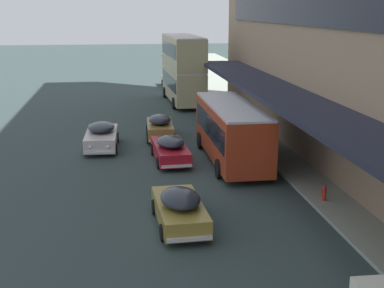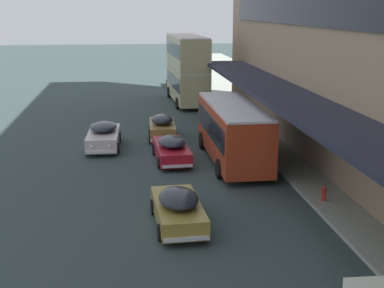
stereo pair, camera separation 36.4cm
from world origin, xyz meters
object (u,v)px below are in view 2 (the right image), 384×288
transit_bus_kerbside_front (233,129)px  sedan_oncoming_front (177,80)px  sedan_lead_near (172,148)px  sedan_far_back (104,136)px  sedan_second_near (178,208)px  transit_bus_kerbside_rear (187,67)px  fire_hydrant (324,194)px  sedan_oncoming_rear (162,127)px

transit_bus_kerbside_front → sedan_oncoming_front: size_ratio=2.10×
sedan_lead_near → sedan_far_back: bearing=138.5°
sedan_far_back → sedan_oncoming_front: bearing=74.6°
transit_bus_kerbside_front → sedan_second_near: size_ratio=2.02×
transit_bus_kerbside_front → sedan_oncoming_front: (-0.20, 29.52, -1.09)m
transit_bus_kerbside_rear → sedan_far_back: bearing=-114.5°
transit_bus_kerbside_front → sedan_lead_near: transit_bus_kerbside_front is taller
fire_hydrant → transit_bus_kerbside_front: bearing=110.6°
transit_bus_kerbside_rear → sedan_far_back: 17.00m
sedan_second_near → fire_hydrant: (6.56, 1.56, -0.25)m
sedan_oncoming_rear → sedan_lead_near: bearing=-88.5°
transit_bus_kerbside_front → sedan_far_back: transit_bus_kerbside_front is taller
sedan_oncoming_rear → fire_hydrant: bearing=-64.7°
transit_bus_kerbside_rear → fire_hydrant: size_ratio=13.88×
sedan_oncoming_rear → sedan_oncoming_front: 23.79m
transit_bus_kerbside_front → sedan_far_back: (-7.22, 4.03, -1.09)m
sedan_second_near → sedan_oncoming_front: sedan_oncoming_front is taller
sedan_oncoming_rear → fire_hydrant: size_ratio=6.15×
transit_bus_kerbside_front → sedan_oncoming_rear: (-3.48, 5.96, -1.07)m
sedan_far_back → sedan_second_near: (3.32, -12.64, -0.03)m
transit_bus_kerbside_rear → sedan_second_near: bearing=-97.4°
sedan_second_near → sedan_lead_near: 9.22m
transit_bus_kerbside_rear → sedan_second_near: transit_bus_kerbside_rear is taller
sedan_second_near → fire_hydrant: size_ratio=6.52×
sedan_oncoming_rear → sedan_lead_near: size_ratio=0.89×
sedan_second_near → sedan_oncoming_rear: bearing=88.3°
sedan_second_near → fire_hydrant: sedan_second_near is taller
transit_bus_kerbside_rear → sedan_far_back: size_ratio=1.99×
transit_bus_kerbside_front → sedan_second_near: (-3.90, -8.62, -1.12)m
sedan_lead_near → fire_hydrant: (6.00, -7.65, -0.23)m
sedan_far_back → sedan_oncoming_front: sedan_oncoming_front is taller
transit_bus_kerbside_front → sedan_oncoming_rear: bearing=120.3°
sedan_lead_near → sedan_second_near: bearing=-93.5°
sedan_far_back → sedan_second_near: bearing=-75.3°
transit_bus_kerbside_rear → sedan_oncoming_front: size_ratio=2.21×
sedan_far_back → fire_hydrant: 14.85m
transit_bus_kerbside_rear → sedan_second_near: size_ratio=2.13×
sedan_oncoming_rear → sedan_oncoming_front: bearing=82.1°
transit_bus_kerbside_front → sedan_lead_near: 3.58m
transit_bus_kerbside_front → sedan_lead_near: (-3.34, 0.59, -1.14)m
sedan_lead_near → fire_hydrant: sedan_lead_near is taller
sedan_oncoming_rear → sedan_second_near: size_ratio=0.94×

